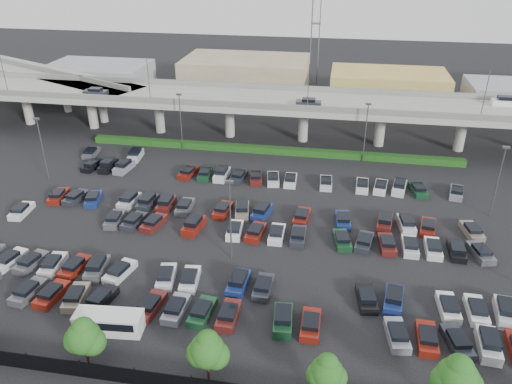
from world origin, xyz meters
TOP-DOWN VIEW (x-y plane):
  - ground at (0.00, 0.00)m, footprint 280.00×280.00m
  - overpass at (-0.18, 31.99)m, footprint 150.00×13.00m
  - on_ramp at (-52.10, 43.05)m, footprint 50.93×30.13m
  - hedge at (0.00, 25.00)m, footprint 66.00×1.60m
  - fence at (-0.05, -28.00)m, footprint 70.00×0.10m
  - tree_row at (0.70, -26.53)m, footprint 65.07×3.66m
  - shuttle_bus at (-9.04, -22.15)m, footprint 6.76×2.80m
  - parked_cars at (-0.83, -3.58)m, footprint 63.02×41.63m
  - light_poles at (-4.13, 2.00)m, footprint 66.90×48.38m
  - distant_buildings at (12.38, 61.81)m, footprint 138.00×24.00m
  - comm_tower at (4.00, 74.00)m, footprint 2.40×2.40m

SIDE VIEW (x-z plane):
  - ground at x=0.00m, z-range 0.00..0.00m
  - hedge at x=0.00m, z-range 0.00..1.10m
  - parked_cars at x=-0.83m, z-range -0.23..1.44m
  - fence at x=-0.05m, z-range -0.10..1.90m
  - shuttle_bus at x=-9.04m, z-range 0.09..2.21m
  - tree_row at x=0.70m, z-range 0.55..6.49m
  - distant_buildings at x=12.38m, z-range -0.76..8.24m
  - light_poles at x=-4.13m, z-range 1.09..11.39m
  - on_ramp at x=-52.10m, z-range 2.46..11.26m
  - overpass at x=-0.18m, z-range -0.93..14.87m
  - comm_tower at x=4.00m, z-range 0.61..30.61m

